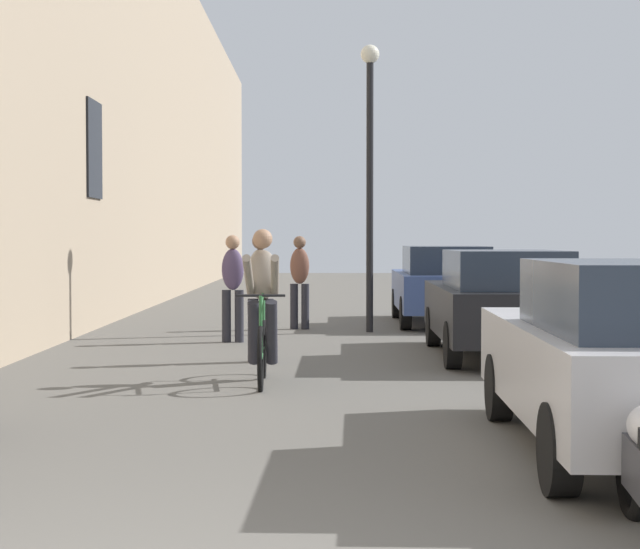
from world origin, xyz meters
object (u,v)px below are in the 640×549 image
Objects in this scene: street_lamp at (373,150)px; parked_car_nearest at (635,355)px; pedestrian_near at (264,289)px; pedestrian_mid at (236,282)px; parked_car_second at (503,302)px; parked_car_third at (446,284)px; pedestrian_far at (303,277)px; cyclist_on_bicycle at (265,310)px.

parked_car_nearest is at bearing -81.86° from street_lamp.
pedestrian_near reaches higher than pedestrian_mid.
parked_car_nearest is (1.44, -10.08, -2.36)m from street_lamp.
pedestrian_near is at bearing -171.36° from parked_car_second.
street_lamp reaches higher than parked_car_second.
street_lamp is at bearing 112.52° from parked_car_second.
pedestrian_near is 0.40× the size of parked_car_third.
cyclist_on_bicycle is at bearing -92.38° from pedestrian_far.
parked_car_nearest is (2.93, -3.91, -0.06)m from cyclist_on_bicycle.
cyclist_on_bicycle is 4.89m from parked_car_nearest.
parked_car_third is (-0.12, 5.42, 0.01)m from parked_car_second.
pedestrian_mid is 0.40× the size of parked_car_second.
pedestrian_mid is 1.01× the size of pedestrian_far.
pedestrian_mid is (-0.71, 4.44, 0.12)m from cyclist_on_bicycle.
pedestrian_near is 6.56m from parked_car_nearest.
street_lamp is 1.18× the size of parked_car_third.
parked_car_third is (3.65, 3.35, -0.17)m from pedestrian_mid.
pedestrian_far is (0.99, 2.30, -0.01)m from pedestrian_mid.
pedestrian_near is 4.88m from pedestrian_far.
pedestrian_near is 2.62m from pedestrian_mid.
parked_car_nearest is at bearing -91.22° from parked_car_second.
cyclist_on_bicycle is 0.43× the size of parked_car_second.
pedestrian_near is 0.34× the size of street_lamp.
street_lamp is at bearing -131.83° from parked_car_third.
parked_car_third is (3.07, 5.91, -0.19)m from pedestrian_near.
parked_car_second is (1.57, -3.80, -2.36)m from street_lamp.
pedestrian_mid is at bearing -141.85° from street_lamp.
pedestrian_near reaches higher than pedestrian_far.
pedestrian_mid is at bearing 102.76° from pedestrian_near.
cyclist_on_bicycle is 0.43× the size of parked_car_nearest.
parked_car_third is at bearing 21.44° from pedestrian_far.
pedestrian_far is (0.28, 6.75, 0.12)m from cyclist_on_bicycle.
cyclist_on_bicycle is at bearing -86.07° from pedestrian_near.
pedestrian_far is 5.19m from parked_car_second.
pedestrian_far is at bearing 87.62° from cyclist_on_bicycle.
pedestrian_near is 5.07m from street_lamp.
pedestrian_far is 0.34× the size of street_lamp.
street_lamp is at bearing 98.14° from parked_car_nearest.
pedestrian_far is at bearing 103.98° from parked_car_nearest.
street_lamp is (1.62, 4.28, 2.16)m from pedestrian_near.
parked_car_nearest is 6.28m from parked_car_second.
pedestrian_far is 0.40× the size of parked_car_second.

